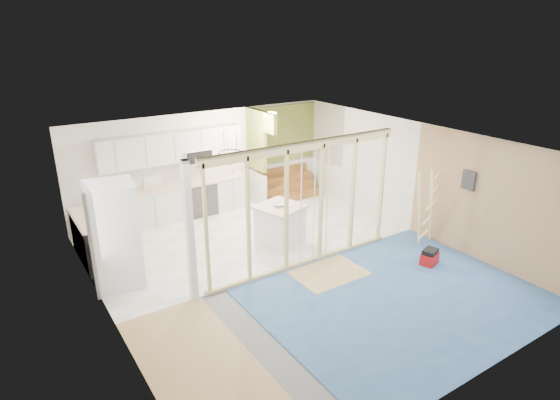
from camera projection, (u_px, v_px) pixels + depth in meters
room at (292, 209)px, 9.02m from camera, size 7.01×8.01×2.61m
floor_overlays at (292, 266)px, 9.56m from camera, size 7.00×8.00×0.03m
stud_frame at (282, 198)px, 8.81m from camera, size 4.66×0.14×2.60m
base_cabinets at (156, 212)px, 11.12m from camera, size 4.45×2.24×0.93m
upper_cabinets at (175, 148)px, 11.40m from camera, size 3.60×0.41×0.85m
green_partition at (278, 166)px, 13.06m from camera, size 2.25×1.51×2.60m
pot_rack at (231, 155)px, 10.10m from camera, size 0.52×0.52×0.72m
sheathing_panel at (494, 204)px, 9.24m from camera, size 0.02×4.00×2.60m
electrical_panel at (468, 180)px, 9.56m from camera, size 0.04×0.30×0.40m
ceiling_light at (270, 114)px, 11.65m from camera, size 0.32×0.32×0.08m
fridge at (115, 235)px, 8.56m from camera, size 1.00×0.97×2.02m
island at (280, 225)px, 10.41m from camera, size 1.14×1.14×0.91m
bowl at (279, 204)px, 10.25m from camera, size 0.33×0.33×0.07m
soap_bottle_a at (144, 182)px, 11.22m from camera, size 0.16×0.16×0.32m
soap_bottle_b at (234, 171)px, 12.35m from camera, size 0.08×0.08×0.18m
toolbox at (430, 257)px, 9.57m from camera, size 0.43×0.37×0.35m
ladder at (426, 207)px, 10.20m from camera, size 0.94×0.14×1.76m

